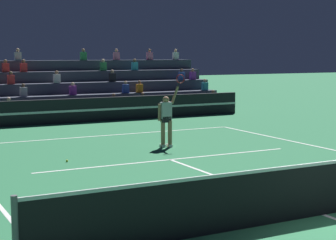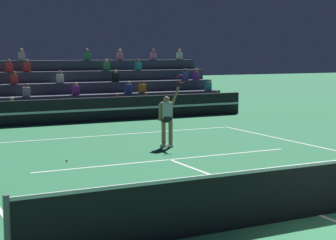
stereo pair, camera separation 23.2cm
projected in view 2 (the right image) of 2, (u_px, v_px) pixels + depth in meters
The scene contains 7 objects.
ground_plane at pixel (319, 215), 10.93m from camera, with size 120.00×120.00×0.00m, color #2D7A4C.
court_lines at pixel (319, 215), 10.93m from camera, with size 11.10×23.90×0.01m.
tennis_net at pixel (320, 188), 10.87m from camera, with size 12.00×0.10×1.10m.
sponsor_banner_wall at pixel (71, 111), 25.32m from camera, with size 18.00×0.26×1.10m.
bleacher_stand at pixel (48, 95), 28.63m from camera, with size 18.10×4.75×3.38m.
tennis_player at pixel (167, 118), 18.77m from camera, with size 1.02×0.36×2.48m.
tennis_ball at pixel (67, 161), 16.32m from camera, with size 0.07×0.07×0.07m, color #C6DB33.
Camera 2 is at (-7.44, -8.16, 3.15)m, focal length 60.00 mm.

